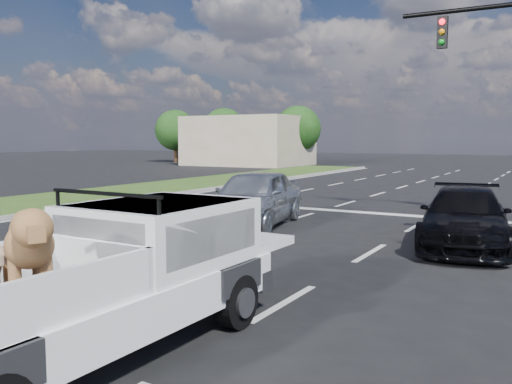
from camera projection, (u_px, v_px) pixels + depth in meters
ground at (188, 287)px, 8.75m from camera, size 160.00×160.00×0.00m
road_markings at (336, 229)px, 14.42m from camera, size 17.75×60.00×0.01m
grass_median_left at (32, 204)px, 19.60m from camera, size 5.00×60.00×0.10m
curb_left at (80, 207)px, 18.39m from camera, size 0.15×60.00×0.14m
building_left at (249, 141)px, 49.52m from camera, size 10.00×8.00×4.40m
tree_far_a at (175, 130)px, 56.07m from camera, size 4.20×4.20×5.40m
tree_far_b at (224, 130)px, 53.11m from camera, size 4.20×4.20×5.40m
tree_far_c at (298, 129)px, 49.17m from camera, size 4.20×4.20×5.40m
pickup_truck at (105, 278)px, 5.95m from camera, size 1.91×4.88×1.82m
silver_sedan at (254, 197)px, 14.94m from camera, size 2.67×4.84×1.56m
black_coupe at (465, 218)px, 11.94m from camera, size 2.45×4.72×1.31m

